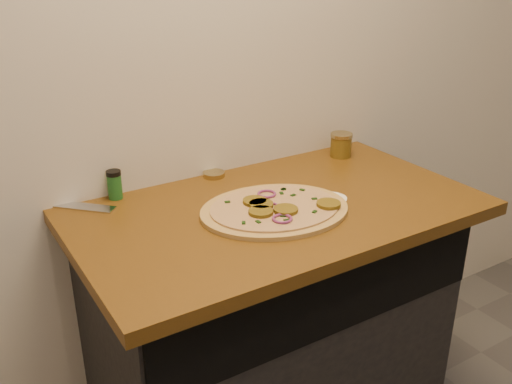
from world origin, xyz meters
TOP-DOWN VIEW (x-y plane):
  - cabinet at (0.00, 1.45)m, footprint 1.10×0.60m
  - countertop at (0.00, 1.42)m, footprint 1.20×0.70m
  - pizza at (-0.03, 1.38)m, footprint 0.50×0.50m
  - chefs_knife at (-0.57, 1.78)m, footprint 0.27×0.27m
  - mason_jar_lid at (-0.05, 1.72)m, footprint 0.09×0.09m
  - salsa_jar at (0.43, 1.65)m, footprint 0.08×0.08m
  - spice_shaker at (-0.39, 1.72)m, footprint 0.04×0.04m
  - flour_spill at (0.13, 1.38)m, footprint 0.20×0.20m

SIDE VIEW (x-z plane):
  - cabinet at x=0.00m, z-range 0.00..0.86m
  - countertop at x=0.00m, z-range 0.86..0.90m
  - flour_spill at x=0.13m, z-range 0.90..0.90m
  - chefs_knife at x=-0.57m, z-range 0.90..0.92m
  - mason_jar_lid at x=-0.05m, z-range 0.90..0.92m
  - pizza at x=-0.03m, z-range 0.90..0.93m
  - salsa_jar at x=0.43m, z-range 0.90..0.99m
  - spice_shaker at x=-0.39m, z-range 0.90..0.99m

